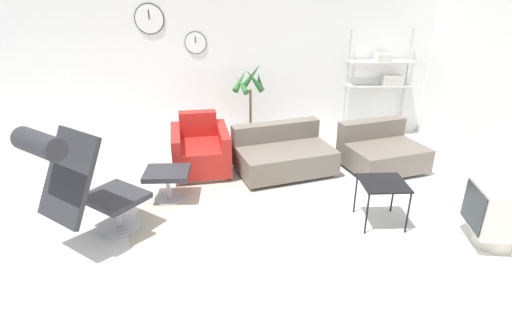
{
  "coord_description": "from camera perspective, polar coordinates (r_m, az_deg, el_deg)",
  "views": [
    {
      "loc": [
        0.04,
        -3.99,
        2.39
      ],
      "look_at": [
        0.23,
        0.23,
        0.55
      ],
      "focal_mm": 28.0,
      "sensor_mm": 36.0,
      "label": 1
    }
  ],
  "objects": [
    {
      "name": "ground_plane",
      "position": [
        4.65,
        -2.69,
        -7.43
      ],
      "size": [
        12.0,
        12.0,
        0.0
      ],
      "primitive_type": "plane",
      "color": "silver"
    },
    {
      "name": "wall_back",
      "position": [
        6.76,
        -2.97,
        15.12
      ],
      "size": [
        12.0,
        0.09,
        2.8
      ],
      "color": "white",
      "rests_on": "ground_plane"
    },
    {
      "name": "round_rug",
      "position": [
        4.51,
        -3.63,
        -8.5
      ],
      "size": [
        2.2,
        2.2,
        0.01
      ],
      "color": "#BCB29E",
      "rests_on": "ground_plane"
    },
    {
      "name": "lounge_chair",
      "position": [
        4.11,
        -24.18,
        -2.17
      ],
      "size": [
        1.05,
        1.14,
        1.27
      ],
      "rotation": [
        0.0,
        0.0,
        -0.64
      ],
      "color": "#BCBCC1",
      "rests_on": "ground_plane"
    },
    {
      "name": "ottoman",
      "position": [
        4.9,
        -12.55,
        -2.44
      ],
      "size": [
        0.52,
        0.45,
        0.38
      ],
      "color": "#BCBCC1",
      "rests_on": "ground_plane"
    },
    {
      "name": "armchair_red",
      "position": [
        5.59,
        -7.94,
        1.26
      ],
      "size": [
        0.88,
        0.98,
        0.77
      ],
      "rotation": [
        0.0,
        0.0,
        3.29
      ],
      "color": "silver",
      "rests_on": "ground_plane"
    },
    {
      "name": "couch_low",
      "position": [
        5.55,
        3.87,
        0.65
      ],
      "size": [
        1.47,
        1.19,
        0.63
      ],
      "rotation": [
        0.0,
        0.0,
        3.44
      ],
      "color": "black",
      "rests_on": "ground_plane"
    },
    {
      "name": "couch_second",
      "position": [
        5.91,
        17.43,
        1.04
      ],
      "size": [
        1.23,
        1.11,
        0.63
      ],
      "rotation": [
        0.0,
        0.0,
        3.44
      ],
      "color": "black",
      "rests_on": "ground_plane"
    },
    {
      "name": "side_table",
      "position": [
        4.46,
        17.69,
        -3.59
      ],
      "size": [
        0.47,
        0.47,
        0.49
      ],
      "color": "black",
      "rests_on": "ground_plane"
    },
    {
      "name": "crt_television",
      "position": [
        4.6,
        31.4,
        -6.53
      ],
      "size": [
        0.58,
        0.58,
        0.64
      ],
      "rotation": [
        0.0,
        0.0,
        1.43
      ],
      "color": "beige",
      "rests_on": "ground_plane"
    },
    {
      "name": "potted_plant",
      "position": [
        6.41,
        -0.84,
        7.16
      ],
      "size": [
        0.52,
        0.53,
        1.32
      ],
      "color": "#333338",
      "rests_on": "ground_plane"
    },
    {
      "name": "shelf_unit",
      "position": [
        7.02,
        17.85,
        11.62
      ],
      "size": [
        1.06,
        0.28,
        1.77
      ],
      "color": "#BCBCC1",
      "rests_on": "ground_plane"
    }
  ]
}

